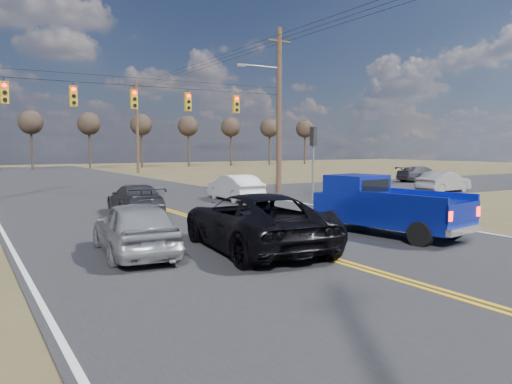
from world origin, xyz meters
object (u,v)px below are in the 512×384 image
pickup_truck (385,207)px  dgrey_car_queue (135,199)px  silver_suv (134,228)px  cross_car_east_far (421,174)px  black_suv (254,221)px  cross_car_east_near (444,182)px  white_car_queue (235,188)px

pickup_truck → dgrey_car_queue: 10.53m
silver_suv → cross_car_east_far: size_ratio=0.97×
black_suv → cross_car_east_near: bearing=-148.5°
black_suv → cross_car_east_near: black_suv is taller
pickup_truck → cross_car_east_near: (14.28, 9.09, -0.25)m
pickup_truck → cross_car_east_far: pickup_truck is taller
dgrey_car_queue → silver_suv: bearing=77.6°
silver_suv → white_car_queue: size_ratio=1.02×
white_car_queue → cross_car_east_far: size_ratio=0.95×
pickup_truck → silver_suv: size_ratio=1.23×
white_car_queue → cross_car_east_far: 20.45m
pickup_truck → silver_suv: pickup_truck is taller
cross_car_east_far → dgrey_car_queue: bearing=107.7°
silver_suv → cross_car_east_near: (22.14, 7.95, -0.06)m
pickup_truck → dgrey_car_queue: bearing=111.0°
white_car_queue → cross_car_east_near: white_car_queue is taller
cross_car_east_far → cross_car_east_near: bearing=140.8°
white_car_queue → dgrey_car_queue: bearing=24.8°
pickup_truck → black_suv: pickup_truck is taller
cross_car_east_near → pickup_truck: bearing=116.3°
cross_car_east_near → cross_car_east_far: size_ratio=0.92×
silver_suv → white_car_queue: silver_suv is taller
pickup_truck → silver_suv: bearing=162.0°
black_suv → cross_car_east_near: size_ratio=1.40×
white_car_queue → cross_car_east_near: size_ratio=1.03×
black_suv → dgrey_car_queue: size_ratio=1.30×
pickup_truck → cross_car_east_near: pickup_truck is taller
black_suv → white_car_queue: 12.74m
silver_suv → cross_car_east_near: bearing=-154.6°
silver_suv → cross_car_east_far: silver_suv is taller
pickup_truck → white_car_queue: bearing=76.3°
dgrey_car_queue → cross_car_east_far: (26.05, 7.36, 0.00)m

